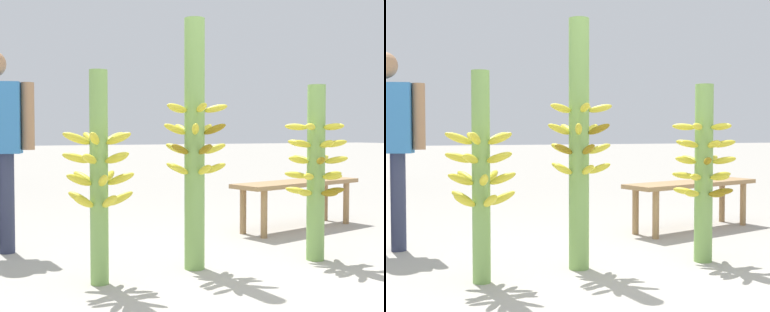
# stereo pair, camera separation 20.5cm
# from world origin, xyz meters

# --- Properties ---
(ground_plane) EXTENTS (80.00, 80.00, 0.00)m
(ground_plane) POSITION_xyz_m (0.00, 0.00, 0.00)
(ground_plane) COLOR #9E998E
(banana_stalk_left) EXTENTS (0.45, 0.45, 1.32)m
(banana_stalk_left) POSITION_xyz_m (-0.75, 0.45, 0.68)
(banana_stalk_left) COLOR #7AA851
(banana_stalk_left) RESTS_ON ground_plane
(banana_stalk_center) EXTENTS (0.46, 0.46, 1.71)m
(banana_stalk_center) POSITION_xyz_m (-0.05, 0.52, 0.86)
(banana_stalk_center) COLOR #7AA851
(banana_stalk_center) RESTS_ON ground_plane
(banana_stalk_right) EXTENTS (0.46, 0.46, 1.29)m
(banana_stalk_right) POSITION_xyz_m (0.86, 0.34, 0.67)
(banana_stalk_right) COLOR #7AA851
(banana_stalk_right) RESTS_ON ground_plane
(market_bench) EXTENTS (1.53, 0.66, 0.47)m
(market_bench) POSITION_xyz_m (1.57, 1.45, 0.40)
(market_bench) COLOR #99754C
(market_bench) RESTS_ON ground_plane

